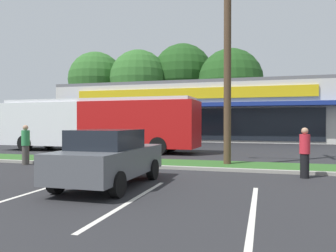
# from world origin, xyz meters

# --- Properties ---
(grass_median) EXTENTS (56.00, 2.20, 0.12)m
(grass_median) POSITION_xyz_m (0.00, 14.00, 0.06)
(grass_median) COLOR #2D5B23
(grass_median) RESTS_ON ground_plane
(curb_lip) EXTENTS (56.00, 0.24, 0.12)m
(curb_lip) POSITION_xyz_m (0.00, 12.78, 0.06)
(curb_lip) COLOR #99968C
(curb_lip) RESTS_ON ground_plane
(parking_stripe_2) EXTENTS (0.12, 4.80, 0.01)m
(parking_stripe_2) POSITION_xyz_m (2.13, 7.47, 0.00)
(parking_stripe_2) COLOR silver
(parking_stripe_2) RESTS_ON ground_plane
(parking_stripe_3) EXTENTS (0.12, 4.80, 0.01)m
(parking_stripe_3) POSITION_xyz_m (4.86, 7.45, 0.00)
(parking_stripe_3) COLOR silver
(parking_stripe_3) RESTS_ON ground_plane
(storefront_building) EXTENTS (27.62, 11.42, 5.70)m
(storefront_building) POSITION_xyz_m (-1.67, 35.04, 2.86)
(storefront_building) COLOR beige
(storefront_building) RESTS_ON ground_plane
(tree_far_left) EXTENTS (8.03, 8.03, 12.11)m
(tree_far_left) POSITION_xyz_m (-18.65, 44.54, 8.08)
(tree_far_left) COLOR #473323
(tree_far_left) RESTS_ON ground_plane
(tree_left) EXTENTS (7.81, 7.81, 11.66)m
(tree_left) POSITION_xyz_m (-11.38, 42.99, 7.75)
(tree_left) COLOR #473323
(tree_left) RESTS_ON ground_plane
(tree_mid_left) EXTENTS (8.33, 8.33, 12.77)m
(tree_mid_left) POSITION_xyz_m (-5.89, 45.88, 8.60)
(tree_mid_left) COLOR #473323
(tree_mid_left) RESTS_ON ground_plane
(tree_mid) EXTENTS (7.99, 7.99, 10.99)m
(tree_mid) POSITION_xyz_m (1.05, 42.53, 6.99)
(tree_mid) COLOR #473323
(tree_mid) RESTS_ON ground_plane
(utility_pole) EXTENTS (3.03, 2.40, 10.69)m
(utility_pole) POSITION_xyz_m (3.50, 14.09, 5.70)
(utility_pole) COLOR #4C3826
(utility_pole) RESTS_ON ground_plane
(city_bus) EXTENTS (12.82, 2.93, 3.25)m
(city_bus) POSITION_xyz_m (-4.94, 19.11, 1.77)
(city_bus) COLOR #B71414
(city_bus) RESTS_ON ground_plane
(car_0) EXTENTS (4.25, 1.89, 1.50)m
(car_0) POSITION_xyz_m (-5.63, 24.85, 0.77)
(car_0) COLOR slate
(car_0) RESTS_ON ground_plane
(car_2) EXTENTS (1.91, 4.27, 1.61)m
(car_2) POSITION_xyz_m (0.83, 8.98, 0.81)
(car_2) COLOR #515459
(car_2) RESTS_ON ground_plane
(car_4) EXTENTS (4.69, 2.00, 1.39)m
(car_4) POSITION_xyz_m (-13.52, 24.73, 0.74)
(car_4) COLOR silver
(car_4) RESTS_ON ground_plane
(pedestrian_near_bench) EXTENTS (0.34, 0.34, 1.70)m
(pedestrian_near_bench) POSITION_xyz_m (-4.72, 12.34, 0.85)
(pedestrian_near_bench) COLOR #47423D
(pedestrian_near_bench) RESTS_ON ground_plane
(pedestrian_mid) EXTENTS (0.33, 0.33, 1.64)m
(pedestrian_mid) POSITION_xyz_m (6.34, 11.96, 0.83)
(pedestrian_mid) COLOR black
(pedestrian_mid) RESTS_ON ground_plane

